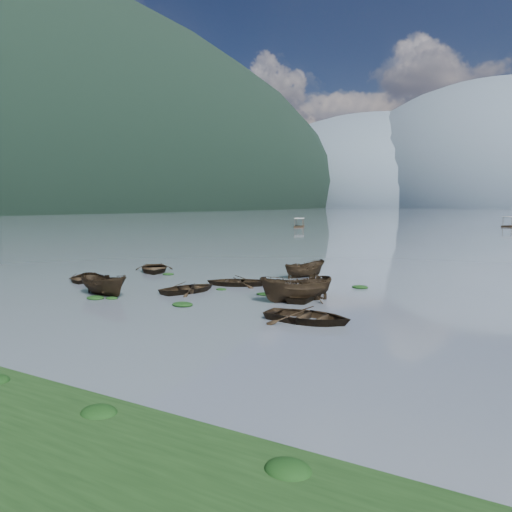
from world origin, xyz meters
The scene contains 21 objects.
ground_plane centered at (0.00, 0.00, 0.00)m, with size 2400.00×2400.00×0.00m, color #545D69.
haze_mtn_a centered at (-260.00, 900.00, 0.00)m, with size 520.00×520.00×280.00m, color #475666.
haze_mtn_b centered at (-60.00, 900.00, 0.00)m, with size 520.00×520.00×340.00m, color #475666.
rowboat_0 centered at (-11.82, 5.12, 0.00)m, with size 2.83×3.96×0.82m, color black.
rowboat_1 centered at (-1.54, 5.54, 0.00)m, with size 3.03×4.25×0.88m, color black.
rowboat_2 centered at (-5.63, 1.65, 0.00)m, with size 1.69×4.49×1.73m, color black.
rowboat_3 centered at (6.18, 7.43, 0.00)m, with size 3.24×4.53×0.94m, color black.
rowboat_4 centered at (9.19, 1.68, 0.00)m, with size 3.30×4.62×0.96m, color black.
rowboat_5 centered at (6.34, 6.22, 0.00)m, with size 1.84×4.88×1.89m, color black.
rowboat_6 centered at (-10.64, 12.03, 0.00)m, with size 3.49×4.89×1.01m, color black.
rowboat_7 centered at (-0.39, 9.60, 0.00)m, with size 3.07×4.30×0.89m, color black.
rowboat_8 centered at (2.33, 16.07, 0.00)m, with size 1.52×4.04×1.56m, color black.
weed_clump_0 centered at (-5.15, 0.46, 0.00)m, with size 1.21×0.99×0.26m, color black.
weed_clump_1 centered at (-4.29, 1.02, 0.00)m, with size 0.86×0.68×0.19m, color black.
weed_clump_2 centered at (1.03, 1.59, 0.00)m, with size 1.33×1.07×0.29m, color black.
weed_clump_3 centered at (-0.15, 7.39, 0.00)m, with size 0.78×0.66×0.17m, color black.
weed_clump_4 centered at (3.44, 7.20, 0.00)m, with size 1.04×0.82×0.21m, color black.
weed_clump_5 centered at (-8.35, 11.28, 0.00)m, with size 1.08×0.87×0.23m, color black.
weed_clump_6 centered at (1.55, 12.56, 0.00)m, with size 0.85×0.71×0.18m, color black.
weed_clump_7 centered at (8.11, 13.10, 0.00)m, with size 1.19×0.96×0.26m, color black.
pontoon_left centered at (-36.30, 95.56, 0.00)m, with size 2.45×5.87×2.25m, color black, non-canonical shape.
Camera 1 is at (19.73, -21.42, 6.09)m, focal length 35.00 mm.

